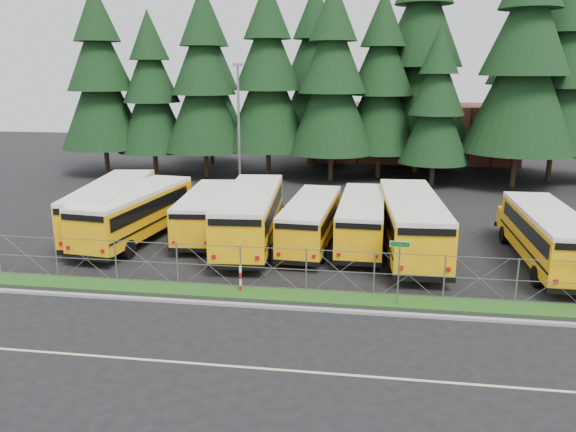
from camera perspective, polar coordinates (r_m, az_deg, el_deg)
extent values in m
plane|color=black|center=(26.36, 4.27, -6.89)|extent=(120.00, 120.00, 0.00)
cube|color=gray|center=(23.49, 3.72, -9.50)|extent=(50.00, 0.25, 0.12)
cube|color=#1D4B15|center=(24.78, 3.98, -8.25)|extent=(50.00, 1.40, 0.06)
cube|color=beige|center=(19.16, 2.46, -15.58)|extent=(50.00, 0.12, 0.01)
cube|color=brown|center=(64.98, 12.29, 8.37)|extent=(22.00, 10.00, 6.00)
cylinder|color=gray|center=(24.01, 11.17, -5.75)|extent=(0.06, 0.06, 2.80)
cube|color=#0D601C|center=(23.60, 11.32, -2.84)|extent=(0.80, 0.05, 0.22)
cube|color=white|center=(23.60, 11.32, -2.84)|extent=(0.84, 0.05, 0.26)
cube|color=#0D601C|center=(23.68, 11.29, -3.39)|extent=(0.04, 0.55, 0.18)
cylinder|color=#B20C0C|center=(25.30, -4.85, -6.39)|extent=(0.11, 0.11, 1.20)
cylinder|color=gray|center=(43.20, -5.00, 8.35)|extent=(0.20, 0.20, 10.00)
cube|color=gray|center=(42.95, -5.15, 15.07)|extent=(0.70, 0.35, 0.18)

